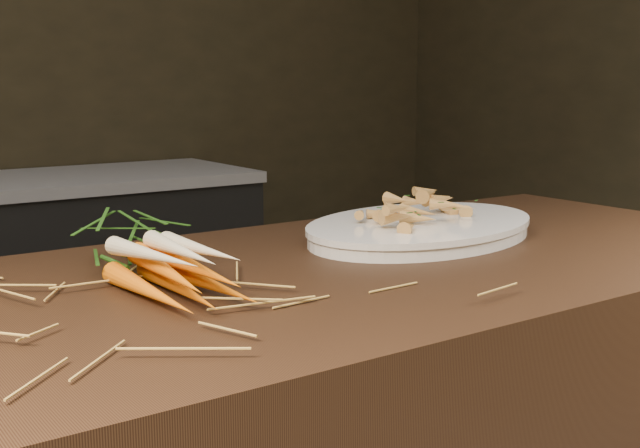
{
  "coord_description": "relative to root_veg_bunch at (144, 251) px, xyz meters",
  "views": [
    {
      "loc": [
        -0.31,
        -0.64,
        1.17
      ],
      "look_at": [
        0.37,
        0.33,
        0.96
      ],
      "focal_mm": 45.0,
      "sensor_mm": 36.0,
      "label": 1
    }
  ],
  "objects": [
    {
      "name": "serving_platter",
      "position": [
        0.52,
        0.0,
        -0.03
      ],
      "size": [
        0.53,
        0.41,
        0.03
      ],
      "primitive_type": null,
      "rotation": [
        0.0,
        0.0,
        0.21
      ],
      "color": "white",
      "rests_on": "main_counter"
    },
    {
      "name": "roasted_veg_heap",
      "position": [
        0.52,
        0.0,
        0.01
      ],
      "size": [
        0.26,
        0.21,
        0.05
      ],
      "primitive_type": null,
      "rotation": [
        0.0,
        0.0,
        0.21
      ],
      "color": "#B9853E",
      "rests_on": "serving_platter"
    },
    {
      "name": "straw_bedding",
      "position": [
        -0.11,
        -0.08,
        -0.03
      ],
      "size": [
        1.4,
        0.6,
        0.02
      ],
      "primitive_type": null,
      "color": "olive",
      "rests_on": "main_counter"
    },
    {
      "name": "root_veg_bunch",
      "position": [
        0.0,
        0.0,
        0.0
      ],
      "size": [
        0.15,
        0.44,
        0.08
      ],
      "rotation": [
        0.0,
        0.0,
        -0.05
      ],
      "color": "#E95B0B",
      "rests_on": "main_counter"
    },
    {
      "name": "serving_fork",
      "position": [
        0.69,
        0.02,
        -0.01
      ],
      "size": [
        0.09,
        0.17,
        0.0
      ],
      "primitive_type": "cube",
      "rotation": [
        0.0,
        0.0,
        -0.46
      ],
      "color": "silver",
      "rests_on": "serving_platter"
    }
  ]
}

